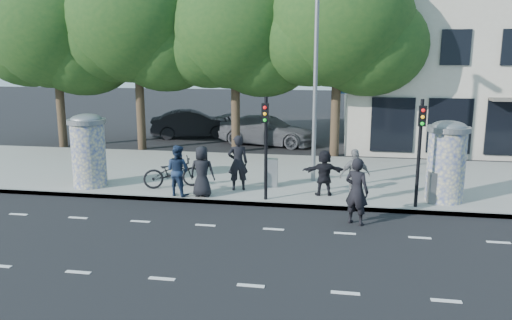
% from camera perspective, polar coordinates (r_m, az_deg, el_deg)
% --- Properties ---
extents(ground, '(120.00, 120.00, 0.00)m').
position_cam_1_polar(ground, '(13.01, 1.17, -9.98)').
color(ground, black).
rests_on(ground, ground).
extents(sidewalk, '(40.00, 8.00, 0.15)m').
position_cam_1_polar(sidewalk, '(20.10, 4.38, -1.89)').
color(sidewalk, gray).
rests_on(sidewalk, ground).
extents(curb, '(40.00, 0.10, 0.16)m').
position_cam_1_polar(curb, '(16.31, 3.05, -5.15)').
color(curb, slate).
rests_on(curb, ground).
extents(lane_dash_near, '(32.00, 0.12, 0.01)m').
position_cam_1_polar(lane_dash_near, '(11.02, -0.60, -14.17)').
color(lane_dash_near, silver).
rests_on(lane_dash_near, ground).
extents(lane_dash_far, '(32.00, 0.12, 0.01)m').
position_cam_1_polar(lane_dash_far, '(14.30, 2.02, -7.91)').
color(lane_dash_far, silver).
rests_on(lane_dash_far, ground).
extents(ad_column_left, '(1.36, 1.36, 2.65)m').
position_cam_1_polar(ad_column_left, '(19.03, -18.61, 1.24)').
color(ad_column_left, beige).
rests_on(ad_column_left, sidewalk).
extents(ad_column_right, '(1.36, 1.36, 2.65)m').
position_cam_1_polar(ad_column_right, '(17.30, 20.94, 0.07)').
color(ad_column_right, beige).
rests_on(ad_column_right, sidewalk).
extents(traffic_pole_near, '(0.22, 0.31, 3.40)m').
position_cam_1_polar(traffic_pole_near, '(16.13, 1.11, 2.55)').
color(traffic_pole_near, black).
rests_on(traffic_pole_near, sidewalk).
extents(traffic_pole_far, '(0.22, 0.31, 3.40)m').
position_cam_1_polar(traffic_pole_far, '(16.13, 18.23, 1.95)').
color(traffic_pole_far, black).
rests_on(traffic_pole_far, sidewalk).
extents(street_lamp, '(0.25, 0.93, 8.00)m').
position_cam_1_polar(street_lamp, '(18.60, 6.86, 11.64)').
color(street_lamp, slate).
rests_on(street_lamp, sidewalk).
extents(tree_far_left, '(7.20, 7.20, 9.26)m').
position_cam_1_polar(tree_far_left, '(28.60, -22.05, 13.73)').
color(tree_far_left, '#38281C').
rests_on(tree_far_left, ground).
extents(tree_mid_left, '(7.20, 7.20, 9.57)m').
position_cam_1_polar(tree_mid_left, '(26.57, -13.52, 15.13)').
color(tree_mid_left, '#38281C').
rests_on(tree_mid_left, ground).
extents(tree_near_left, '(6.80, 6.80, 8.97)m').
position_cam_1_polar(tree_near_left, '(25.23, -2.43, 14.63)').
color(tree_near_left, '#38281C').
rests_on(tree_near_left, ground).
extents(tree_center, '(7.00, 7.00, 9.30)m').
position_cam_1_polar(tree_center, '(24.29, 9.39, 15.19)').
color(tree_center, '#38281C').
rests_on(tree_center, ground).
extents(ped_a, '(0.85, 0.56, 1.73)m').
position_cam_1_polar(ped_a, '(16.88, -6.18, -1.31)').
color(ped_a, black).
rests_on(ped_a, sidewalk).
extents(ped_b, '(0.83, 0.67, 1.96)m').
position_cam_1_polar(ped_b, '(17.59, -2.08, -0.32)').
color(ped_b, black).
rests_on(ped_b, sidewalk).
extents(ped_c, '(1.01, 0.89, 1.74)m').
position_cam_1_polar(ped_c, '(17.13, -8.94, -1.18)').
color(ped_c, '#1D2C49').
rests_on(ped_c, sidewalk).
extents(ped_e, '(1.16, 0.91, 1.75)m').
position_cam_1_polar(ped_e, '(16.46, 11.23, -1.77)').
color(ped_e, gray).
rests_on(ped_e, sidewalk).
extents(ped_f, '(1.53, 0.77, 1.58)m').
position_cam_1_polar(ped_f, '(17.10, 7.80, -1.44)').
color(ped_f, black).
rests_on(ped_f, sidewalk).
extents(man_road, '(0.86, 0.76, 1.98)m').
position_cam_1_polar(man_road, '(14.74, 11.44, -3.52)').
color(man_road, black).
rests_on(man_road, ground).
extents(bicycle, '(1.58, 2.22, 1.11)m').
position_cam_1_polar(bicycle, '(18.24, -9.49, -1.41)').
color(bicycle, black).
rests_on(bicycle, sidewalk).
extents(cabinet_left, '(0.51, 0.39, 1.02)m').
position_cam_1_polar(cabinet_left, '(18.15, 1.72, -1.46)').
color(cabinet_left, gray).
rests_on(cabinet_left, sidewalk).
extents(cabinet_right, '(0.52, 0.40, 1.02)m').
position_cam_1_polar(cabinet_right, '(17.13, 19.89, -2.98)').
color(cabinet_right, '#5C5E60').
rests_on(cabinet_right, sidewalk).
extents(car_mid, '(3.21, 5.23, 1.63)m').
position_cam_1_polar(car_mid, '(30.24, -7.24, 4.12)').
color(car_mid, black).
rests_on(car_mid, ground).
extents(car_right, '(3.34, 5.81, 1.58)m').
position_cam_1_polar(car_right, '(27.56, 1.30, 3.41)').
color(car_right, '#57595F').
rests_on(car_right, ground).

